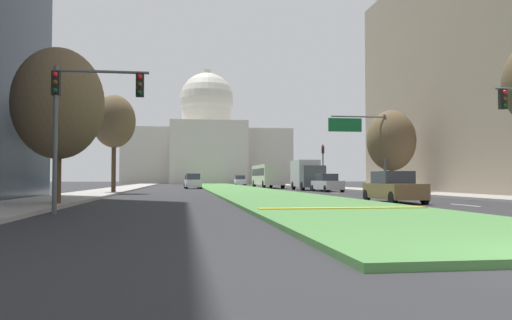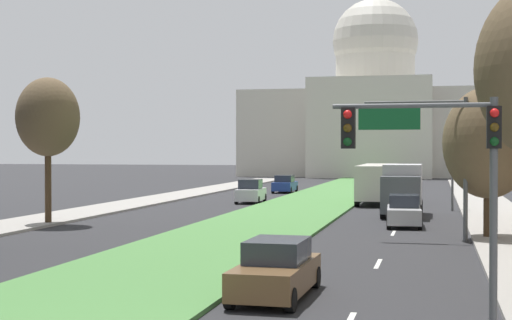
{
  "view_description": "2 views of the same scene",
  "coord_description": "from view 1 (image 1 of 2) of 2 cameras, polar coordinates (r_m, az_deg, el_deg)",
  "views": [
    {
      "loc": [
        -5.92,
        -6.47,
        1.26
      ],
      "look_at": [
        2.79,
        53.6,
        3.45
      ],
      "focal_mm": 35.63,
      "sensor_mm": 36.0,
      "label": 1
    },
    {
      "loc": [
        9.2,
        -2.98,
        4.17
      ],
      "look_at": [
        0.32,
        35.63,
        3.61
      ],
      "focal_mm": 54.82,
      "sensor_mm": 36.0,
      "label": 2
    }
  ],
  "objects": [
    {
      "name": "ground_plane",
      "position": [
        66.65,
        -3.16,
        -3.15
      ],
      "size": [
        263.57,
        263.57,
        0.0
      ],
      "primitive_type": "plane",
      "color": "#2B2B2D"
    },
    {
      "name": "grass_median",
      "position": [
        60.68,
        -2.65,
        -3.19
      ],
      "size": [
        7.09,
        107.83,
        0.14
      ],
      "primitive_type": "cube",
      "color": "#4C8442",
      "rests_on": "ground_plane"
    },
    {
      "name": "median_curb_nose",
      "position": [
        19.14,
        9.83,
        -5.33
      ],
      "size": [
        6.38,
        0.5,
        0.04
      ],
      "primitive_type": "cube",
      "color": "gold",
      "rests_on": "grass_median"
    },
    {
      "name": "lane_dashes_right",
      "position": [
        48.09,
        7.58,
        -3.55
      ],
      "size": [
        0.16,
        43.51,
        0.01
      ],
      "color": "silver",
      "rests_on": "ground_plane"
    },
    {
      "name": "sidewalk_left",
      "position": [
        54.84,
        -15.51,
        -3.23
      ],
      "size": [
        4.0,
        107.83,
        0.15
      ],
      "primitive_type": "cube",
      "color": "#9E9991",
      "rests_on": "ground_plane"
    },
    {
      "name": "sidewalk_right",
      "position": [
        57.54,
        10.79,
        -3.21
      ],
      "size": [
        4.0,
        107.83,
        0.15
      ],
      "primitive_type": "cube",
      "color": "#9E9991",
      "rests_on": "ground_plane"
    },
    {
      "name": "capitol_building",
      "position": [
        125.86,
        -5.54,
        1.71
      ],
      "size": [
        39.94,
        22.69,
        28.38
      ],
      "color": "beige",
      "rests_on": "ground_plane"
    },
    {
      "name": "traffic_light_near_left",
      "position": [
        18.99,
        -19.09,
        5.72
      ],
      "size": [
        3.34,
        0.35,
        5.2
      ],
      "color": "#515456",
      "rests_on": "ground_plane"
    },
    {
      "name": "traffic_light_far_right",
      "position": [
        59.77,
        7.53,
        -0.08
      ],
      "size": [
        0.28,
        0.35,
        5.2
      ],
      "color": "#515456",
      "rests_on": "ground_plane"
    },
    {
      "name": "overhead_guide_sign",
      "position": [
        42.43,
        12.1,
        2.51
      ],
      "size": [
        4.89,
        0.2,
        6.5
      ],
      "color": "#515456",
      "rests_on": "ground_plane"
    },
    {
      "name": "street_tree_left_near",
      "position": [
        24.45,
        -21.3,
        5.92
      ],
      "size": [
        3.99,
        3.99,
        7.1
      ],
      "color": "#4C3823",
      "rests_on": "ground_plane"
    },
    {
      "name": "street_tree_left_mid",
      "position": [
        43.17,
        -15.64,
        4.16
      ],
      "size": [
        3.46,
        3.46,
        8.09
      ],
      "color": "#4C3823",
      "rests_on": "ground_plane"
    },
    {
      "name": "street_tree_right_mid",
      "position": [
        44.45,
        14.93,
        2.11
      ],
      "size": [
        4.1,
        4.1,
        7.03
      ],
      "color": "#4C3823",
      "rests_on": "ground_plane"
    },
    {
      "name": "sedan_lead_stopped",
      "position": [
        27.14,
        15.17,
        -3.04
      ],
      "size": [
        1.94,
        4.6,
        1.63
      ],
      "color": "brown",
      "rests_on": "ground_plane"
    },
    {
      "name": "sedan_midblock",
      "position": [
        48.23,
        7.98,
        -2.6
      ],
      "size": [
        2.04,
        4.71,
        1.69
      ],
      "color": "#BCBCC1",
      "rests_on": "ground_plane"
    },
    {
      "name": "sedan_distant",
      "position": [
        62.03,
        -7.11,
        -2.43
      ],
      "size": [
        2.08,
        4.27,
        1.83
      ],
      "color": "silver",
      "rests_on": "ground_plane"
    },
    {
      "name": "sedan_far_horizon",
      "position": [
        76.47,
        -7.39,
        -2.4
      ],
      "size": [
        1.88,
        4.12,
        1.68
      ],
      "color": "navy",
      "rests_on": "ground_plane"
    },
    {
      "name": "sedan_very_far",
      "position": [
        93.48,
        -1.8,
        -2.33
      ],
      "size": [
        2.04,
        4.26,
        1.79
      ],
      "color": "silver",
      "rests_on": "ground_plane"
    },
    {
      "name": "box_truck_delivery",
      "position": [
        54.34,
        5.74,
        -1.62
      ],
      "size": [
        2.4,
        6.4,
        3.2
      ],
      "color": "#4C5156",
      "rests_on": "ground_plane"
    },
    {
      "name": "city_bus",
      "position": [
        65.1,
        1.28,
        -1.62
      ],
      "size": [
        2.62,
        11.0,
        2.95
      ],
      "color": "beige",
      "rests_on": "ground_plane"
    }
  ]
}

